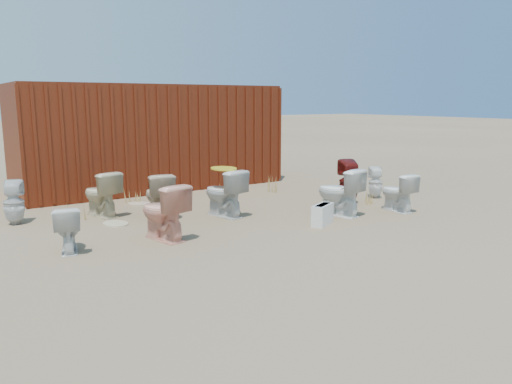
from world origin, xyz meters
TOP-DOWN VIEW (x-y plane):
  - ground at (0.00, 0.00)m, footprint 100.00×100.00m
  - shipping_container at (0.00, 5.20)m, footprint 6.00×2.40m
  - toilet_front_a at (-3.00, 0.76)m, footprint 0.50×0.70m
  - toilet_front_pink at (-1.67, 0.58)m, footprint 0.64×0.92m
  - toilet_front_c at (1.59, 0.30)m, footprint 0.65×0.93m
  - toilet_front_maroon at (2.50, 0.98)m, footprint 0.53×0.53m
  - toilet_front_e at (2.76, -0.05)m, footprint 0.45×0.73m
  - toilet_back_a at (-3.36, 2.85)m, footprint 0.42×0.43m
  - toilet_back_beige_left at (-1.97, 2.63)m, footprint 0.64×0.89m
  - toilet_back_beige_right at (-1.17, 1.96)m, footprint 0.56×0.85m
  - toilet_back_yellowlid at (-0.15, 1.40)m, footprint 0.63×0.91m
  - toilet_back_e at (3.38, 1.08)m, footprint 0.42×0.42m
  - yellow_lid at (-0.15, 1.40)m, footprint 0.43×0.54m
  - loose_tank at (0.89, -0.07)m, footprint 0.54×0.40m
  - loose_lid_near at (-1.97, 1.90)m, footprint 0.48×0.57m
  - loose_lid_far at (-1.04, 3.24)m, footprint 0.59×0.58m
  - weed_clump_a at (-2.49, 2.64)m, footprint 0.36×0.36m
  - weed_clump_b at (0.46, 2.32)m, footprint 0.32×0.32m
  - weed_clump_c at (2.03, 2.89)m, footprint 0.36×0.36m
  - weed_clump_d at (-1.09, 3.50)m, footprint 0.30×0.30m
  - weed_clump_e at (1.05, 3.38)m, footprint 0.34×0.34m
  - weed_clump_f at (2.77, 0.73)m, footprint 0.28×0.28m

SIDE VIEW (x-z plane):
  - ground at x=0.00m, z-range 0.00..0.00m
  - loose_lid_near at x=-1.97m, z-range 0.00..0.02m
  - loose_lid_far at x=-1.04m, z-range 0.00..0.02m
  - weed_clump_f at x=2.77m, z-range 0.00..0.23m
  - weed_clump_e at x=1.05m, z-range 0.00..0.26m
  - weed_clump_d at x=-1.09m, z-range 0.00..0.28m
  - weed_clump_b at x=0.46m, z-range 0.00..0.29m
  - weed_clump_a at x=-2.49m, z-range 0.00..0.29m
  - loose_tank at x=0.89m, z-range 0.00..0.35m
  - weed_clump_c at x=2.03m, z-range 0.00..0.37m
  - toilet_front_a at x=-3.00m, z-range 0.00..0.65m
  - toilet_back_e at x=3.38m, z-range 0.00..0.67m
  - toilet_front_e at x=2.76m, z-range 0.00..0.72m
  - toilet_back_a at x=-3.36m, z-range 0.00..0.74m
  - toilet_back_beige_right at x=-1.17m, z-range 0.00..0.80m
  - toilet_back_beige_left at x=-1.97m, z-range 0.00..0.81m
  - toilet_front_pink at x=-1.67m, z-range 0.00..0.85m
  - toilet_back_yellowlid at x=-0.15m, z-range 0.00..0.85m
  - toilet_front_c at x=1.59m, z-range 0.00..0.86m
  - toilet_front_maroon at x=2.50m, z-range 0.00..0.89m
  - yellow_lid at x=-0.15m, z-range 0.85..0.88m
  - shipping_container at x=0.00m, z-range 0.00..2.40m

